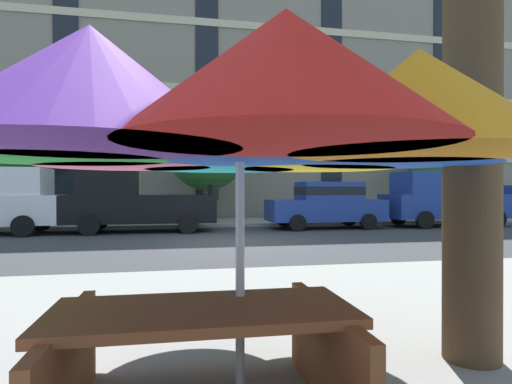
% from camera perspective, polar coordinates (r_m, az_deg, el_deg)
% --- Properties ---
extents(ground_plane, '(120.00, 120.00, 0.00)m').
position_cam_1_polar(ground_plane, '(12.02, -2.90, -6.77)').
color(ground_plane, '#38383A').
extents(sidewalk_near_patio, '(56.00, 9.00, 0.12)m').
position_cam_1_polar(sidewalk_near_patio, '(3.60, 20.89, -22.85)').
color(sidewalk_near_patio, gray).
rests_on(sidewalk_near_patio, ground).
extents(sidewalk_far, '(56.00, 3.60, 0.12)m').
position_cam_1_polar(sidewalk_far, '(18.73, -6.00, -4.05)').
color(sidewalk_far, '#9E998E').
rests_on(sidewalk_far, ground).
extents(apartment_building, '(44.82, 12.08, 16.00)m').
position_cam_1_polar(apartment_building, '(27.63, -7.67, 13.94)').
color(apartment_building, gray).
rests_on(apartment_building, ground).
extents(pickup_black, '(5.10, 2.12, 2.20)m').
position_cam_1_polar(pickup_black, '(15.55, -15.90, -1.38)').
color(pickup_black, black).
rests_on(pickup_black, ground).
extents(sedan_blue, '(4.40, 1.98, 1.78)m').
position_cam_1_polar(sedan_blue, '(16.59, 9.35, -1.54)').
color(sedan_blue, navy).
rests_on(sedan_blue, ground).
extents(pickup_blue, '(5.10, 2.12, 2.20)m').
position_cam_1_polar(pickup_blue, '(18.90, 23.46, -1.10)').
color(pickup_blue, navy).
rests_on(pickup_blue, ground).
extents(street_tree_left, '(2.99, 3.02, 5.15)m').
position_cam_1_polar(street_tree_left, '(19.93, -28.67, 6.31)').
color(street_tree_left, brown).
rests_on(street_tree_left, ground).
extents(street_tree_middle, '(3.40, 3.40, 4.84)m').
position_cam_1_polar(street_tree_middle, '(18.48, -6.90, 5.57)').
color(street_tree_middle, brown).
rests_on(street_tree_middle, ground).
extents(street_tree_right, '(2.83, 2.83, 3.91)m').
position_cam_1_polar(street_tree_right, '(22.72, 22.63, 3.39)').
color(street_tree_right, '#4C3823').
rests_on(street_tree_right, ground).
extents(patio_umbrella, '(3.64, 3.64, 2.28)m').
position_cam_1_polar(patio_umbrella, '(2.87, -2.15, 9.57)').
color(patio_umbrella, silver).
rests_on(patio_umbrella, ground).
extents(picnic_table, '(1.83, 1.55, 0.77)m').
position_cam_1_polar(picnic_table, '(2.76, -7.07, -20.68)').
color(picnic_table, brown).
rests_on(picnic_table, ground).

